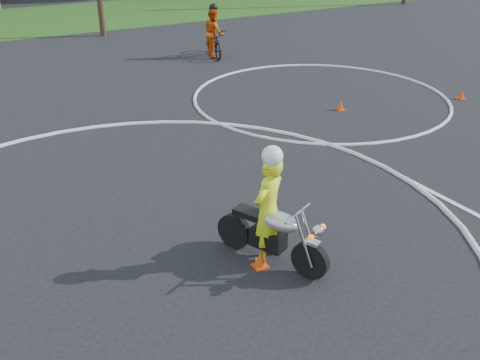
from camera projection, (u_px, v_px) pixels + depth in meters
ground at (216, 341)px, 7.32m from camera, size 120.00×120.00×0.00m
course_markings at (210, 182)px, 11.66m from camera, size 19.05×19.05×0.12m
primary_motorcycle at (273, 234)px, 8.76m from camera, size 1.06×2.00×1.12m
rider_primary_grp at (268, 207)px, 8.65m from camera, size 0.81×0.69×2.08m
rider_second_grp at (214, 38)px, 21.72m from camera, size 1.26×2.31×2.11m
traffic_cones at (276, 216)px, 10.11m from camera, size 19.21×10.44×0.30m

